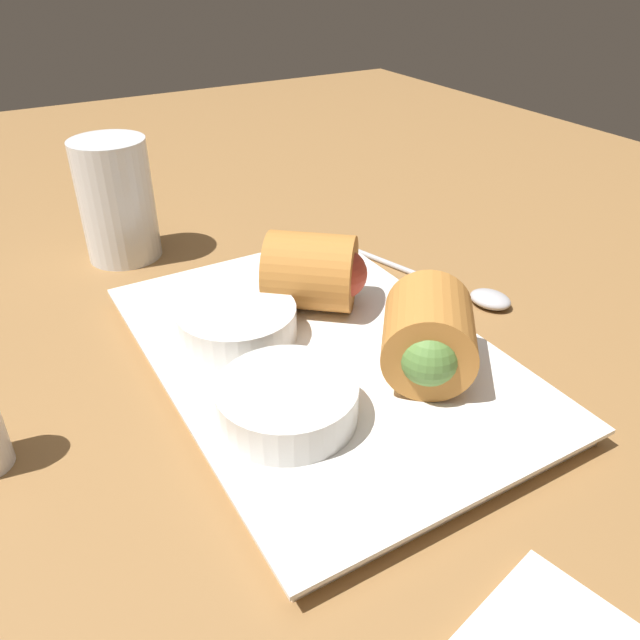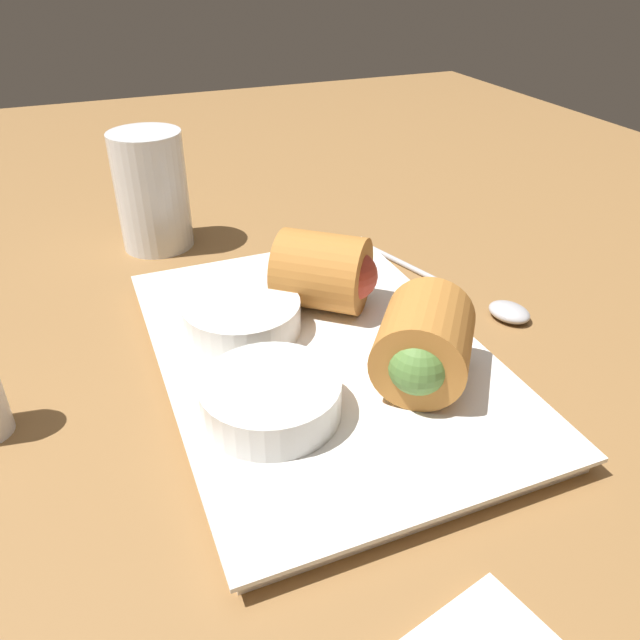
{
  "view_description": "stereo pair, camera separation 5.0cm",
  "coord_description": "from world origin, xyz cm",
  "px_view_note": "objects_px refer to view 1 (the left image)",
  "views": [
    {
      "loc": [
        -32.37,
        16.71,
        28.29
      ],
      "look_at": [
        -1.29,
        -1.32,
        5.85
      ],
      "focal_mm": 35.0,
      "sensor_mm": 36.0,
      "label": 1
    },
    {
      "loc": [
        -34.58,
        12.21,
        28.29
      ],
      "look_at": [
        -1.29,
        -1.32,
        5.85
      ],
      "focal_mm": 35.0,
      "sensor_mm": 36.0,
      "label": 2
    }
  ],
  "objects_px": {
    "dipping_bowl_far": "(287,400)",
    "drinking_glass": "(117,200)",
    "serving_plate": "(320,357)",
    "spoon": "(463,290)",
    "dipping_bowl_near": "(237,322)"
  },
  "relations": [
    {
      "from": "dipping_bowl_far",
      "to": "drinking_glass",
      "type": "distance_m",
      "value": 0.3
    },
    {
      "from": "serving_plate",
      "to": "drinking_glass",
      "type": "bearing_deg",
      "value": 15.93
    },
    {
      "from": "serving_plate",
      "to": "drinking_glass",
      "type": "xyz_separation_m",
      "value": [
        0.25,
        0.07,
        0.05
      ]
    },
    {
      "from": "dipping_bowl_far",
      "to": "drinking_glass",
      "type": "xyz_separation_m",
      "value": [
        0.3,
        0.02,
        0.03
      ]
    },
    {
      "from": "drinking_glass",
      "to": "spoon",
      "type": "bearing_deg",
      "value": -134.15
    },
    {
      "from": "dipping_bowl_far",
      "to": "spoon",
      "type": "height_order",
      "value": "dipping_bowl_far"
    },
    {
      "from": "dipping_bowl_far",
      "to": "drinking_glass",
      "type": "bearing_deg",
      "value": 3.3
    },
    {
      "from": "serving_plate",
      "to": "drinking_glass",
      "type": "height_order",
      "value": "drinking_glass"
    },
    {
      "from": "spoon",
      "to": "dipping_bowl_near",
      "type": "bearing_deg",
      "value": 85.63
    },
    {
      "from": "dipping_bowl_near",
      "to": "dipping_bowl_far",
      "type": "relative_size",
      "value": 1.0
    },
    {
      "from": "dipping_bowl_far",
      "to": "drinking_glass",
      "type": "relative_size",
      "value": 0.76
    },
    {
      "from": "drinking_glass",
      "to": "dipping_bowl_near",
      "type": "bearing_deg",
      "value": -172.47
    },
    {
      "from": "spoon",
      "to": "drinking_glass",
      "type": "xyz_separation_m",
      "value": [
        0.22,
        0.23,
        0.05
      ]
    },
    {
      "from": "serving_plate",
      "to": "dipping_bowl_far",
      "type": "xyz_separation_m",
      "value": [
        -0.05,
        0.05,
        0.02
      ]
    },
    {
      "from": "serving_plate",
      "to": "spoon",
      "type": "bearing_deg",
      "value": -80.21
    }
  ]
}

